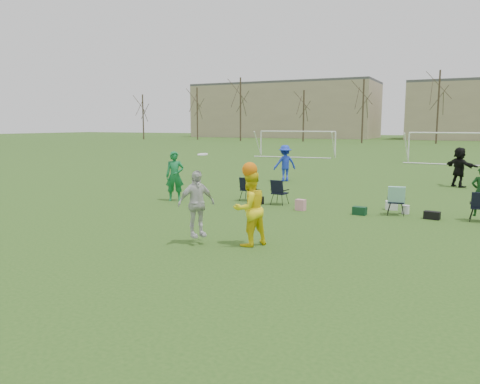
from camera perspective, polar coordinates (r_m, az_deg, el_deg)
The scene contains 9 objects.
ground at distance 10.56m, azimuth -3.18°, elevation -8.80°, with size 260.00×260.00×0.00m, color #294F18.
fielder_green_near at distance 19.16m, azimuth -7.95°, elevation 1.94°, with size 0.74×0.48×2.02m, color #136E36.
fielder_blue at distance 25.61m, azimuth 5.49°, elevation 3.51°, with size 1.27×0.73×1.97m, color #1A35C9.
fielder_black at distance 25.60m, azimuth 25.16°, elevation 2.78°, with size 1.84×0.59×1.98m, color black.
center_contest at distance 11.97m, azimuth -1.13°, elevation -1.69°, with size 2.31×1.60×2.36m.
sideline_setup at distance 17.25m, azimuth 15.06°, elevation -0.56°, with size 9.06×1.95×1.75m.
goal_left at distance 45.35m, azimuth 6.98°, elevation 6.74°, with size 7.39×0.76×2.46m.
goal_mid at distance 40.82m, azimuth 24.99°, elevation 5.87°, with size 7.40×0.63×2.46m.
tree_line at distance 78.80m, azimuth 23.08°, elevation 9.09°, with size 110.28×3.28×11.40m.
Camera 1 is at (4.97, -8.79, 3.10)m, focal length 35.00 mm.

